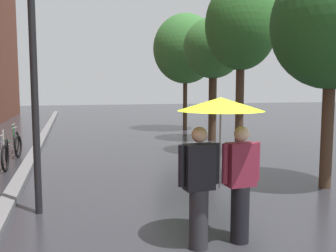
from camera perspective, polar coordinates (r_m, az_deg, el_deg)
name	(u,v)px	position (r m, az deg, el deg)	size (l,w,h in m)	color
kerb_strip	(38,145)	(14.47, -19.09, -2.72)	(0.30, 36.00, 0.12)	slate
street_tree_0	(332,25)	(8.74, 23.66, 13.87)	(2.52, 2.52, 4.82)	#473323
street_tree_1	(241,26)	(12.23, 11.06, 14.69)	(2.24, 2.24, 5.48)	#473323
street_tree_2	(213,49)	(15.23, 6.88, 11.53)	(2.37, 2.37, 4.89)	#473323
street_tree_3	(185,49)	(18.81, 2.65, 11.62)	(3.16, 3.16, 5.71)	#473323
parked_bicycle_6	(1,146)	(12.56, -24.08, -2.76)	(1.16, 0.83, 0.96)	black
parked_bicycle_7	(0,141)	(13.55, -24.15, -2.15)	(1.12, 0.77, 0.96)	black
couple_under_umbrella	(220,146)	(5.13, 7.96, -2.99)	(1.22, 1.17, 2.05)	#2D2D33
street_lamp_post	(34,68)	(6.70, -19.74, 8.33)	(0.24, 0.24, 4.27)	black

